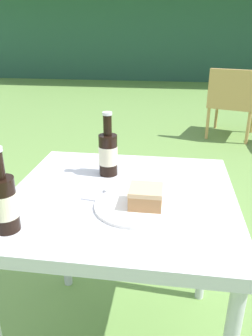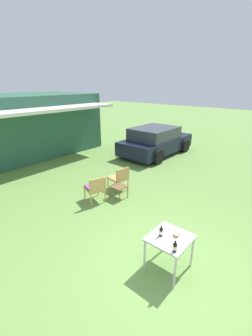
% 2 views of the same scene
% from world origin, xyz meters
% --- Properties ---
extents(cabin_building, '(10.20, 5.52, 2.82)m').
position_xyz_m(cabin_building, '(0.17, 9.59, 1.42)').
color(cabin_building, '#2D5B47').
rests_on(cabin_building, ground_plane).
extents(wicker_chair_cushioned, '(0.65, 0.68, 0.81)m').
position_xyz_m(wicker_chair_cushioned, '(0.84, 2.99, 0.46)').
color(wicker_chair_cushioned, tan).
rests_on(wicker_chair_cushioned, ground_plane).
extents(patio_table, '(0.74, 0.71, 0.70)m').
position_xyz_m(patio_table, '(0.00, 0.00, 0.63)').
color(patio_table, silver).
rests_on(patio_table, ground_plane).
extents(cake_on_plate, '(0.25, 0.25, 0.07)m').
position_xyz_m(cake_on_plate, '(0.07, -0.08, 0.73)').
color(cake_on_plate, white).
rests_on(cake_on_plate, patio_table).
extents(cola_bottle_near, '(0.07, 0.07, 0.23)m').
position_xyz_m(cola_bottle_near, '(-0.07, 0.15, 0.79)').
color(cola_bottle_near, black).
rests_on(cola_bottle_near, patio_table).
extents(cola_bottle_far, '(0.07, 0.07, 0.23)m').
position_xyz_m(cola_bottle_far, '(-0.27, -0.25, 0.79)').
color(cola_bottle_far, black).
rests_on(cola_bottle_far, patio_table).
extents(fork, '(0.18, 0.04, 0.01)m').
position_xyz_m(fork, '(-0.03, -0.07, 0.71)').
color(fork, silver).
rests_on(fork, patio_table).
extents(loose_bottle_cap, '(0.03, 0.03, 0.01)m').
position_xyz_m(loose_bottle_cap, '(-0.05, 0.01, 0.71)').
color(loose_bottle_cap, silver).
rests_on(loose_bottle_cap, patio_table).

